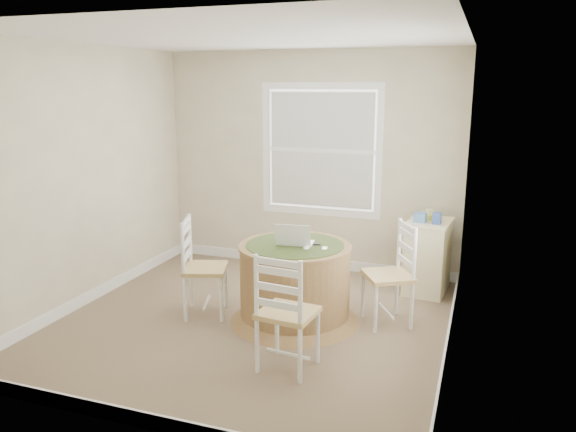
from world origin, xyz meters
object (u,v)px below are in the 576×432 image
(chair_left, at_px, (205,268))
(chair_right, at_px, (388,275))
(corner_chest, at_px, (427,256))
(chair_near, at_px, (288,312))
(round_table, at_px, (295,279))
(laptop, at_px, (295,241))

(chair_left, relative_size, chair_right, 1.00)
(chair_left, relative_size, corner_chest, 1.20)
(chair_near, height_order, chair_right, same)
(chair_near, height_order, corner_chest, chair_near)
(chair_near, distance_m, chair_right, 1.27)
(round_table, distance_m, chair_right, 0.87)
(chair_right, xyz_separation_m, corner_chest, (0.26, 0.99, -0.08))
(chair_right, bearing_deg, laptop, -105.76)
(chair_left, height_order, corner_chest, chair_left)
(chair_near, bearing_deg, corner_chest, -105.95)
(round_table, distance_m, chair_left, 0.88)
(round_table, xyz_separation_m, chair_left, (-0.86, -0.15, 0.06))
(round_table, relative_size, chair_left, 1.30)
(chair_left, distance_m, chair_right, 1.74)
(chair_right, distance_m, laptop, 0.92)
(round_table, height_order, chair_left, chair_left)
(chair_near, bearing_deg, chair_left, -27.82)
(corner_chest, bearing_deg, round_table, -126.54)
(laptop, bearing_deg, chair_right, -173.40)
(chair_left, height_order, laptop, laptop)
(chair_near, bearing_deg, laptop, -68.40)
(laptop, xyz_separation_m, corner_chest, (1.10, 1.20, -0.39))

